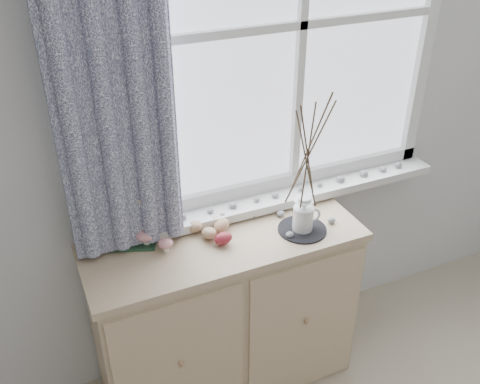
{
  "coord_description": "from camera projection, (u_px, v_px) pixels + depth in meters",
  "views": [
    {
      "loc": [
        -0.84,
        0.06,
        2.19
      ],
      "look_at": [
        -0.1,
        1.7,
        1.1
      ],
      "focal_mm": 40.0,
      "sensor_mm": 36.0,
      "label": 1
    }
  ],
  "objects": [
    {
      "name": "sideboard",
      "position": [
        226.0,
        314.0,
        2.48
      ],
      "size": [
        1.2,
        0.45,
        0.85
      ],
      "color": "#C1B187",
      "rests_on": "ground"
    },
    {
      "name": "botanical_book",
      "position": [
        116.0,
        224.0,
        2.14
      ],
      "size": [
        0.38,
        0.25,
        0.25
      ],
      "primitive_type": null,
      "rotation": [
        0.0,
        0.0,
        -0.36
      ],
      "color": "#20432A",
      "rests_on": "sideboard"
    },
    {
      "name": "toadstool_cluster",
      "position": [
        151.0,
        237.0,
        2.19
      ],
      "size": [
        0.14,
        0.15,
        0.09
      ],
      "color": "white",
      "rests_on": "sideboard"
    },
    {
      "name": "wooden_eggs",
      "position": [
        212.0,
        231.0,
        2.26
      ],
      "size": [
        0.17,
        0.18,
        0.08
      ],
      "color": "tan",
      "rests_on": "sideboard"
    },
    {
      "name": "songbird_figurine",
      "position": [
        216.0,
        221.0,
        2.33
      ],
      "size": [
        0.12,
        0.07,
        0.06
      ],
      "primitive_type": null,
      "rotation": [
        0.0,
        0.0,
        0.21
      ],
      "color": "silver",
      "rests_on": "sideboard"
    },
    {
      "name": "crocheted_doily",
      "position": [
        302.0,
        229.0,
        2.32
      ],
      "size": [
        0.21,
        0.21,
        0.01
      ],
      "primitive_type": "cylinder",
      "color": "black",
      "rests_on": "sideboard"
    },
    {
      "name": "twig_pitcher",
      "position": [
        308.0,
        151.0,
        2.12
      ],
      "size": [
        0.3,
        0.3,
        0.67
      ],
      "rotation": [
        0.0,
        0.0,
        -0.36
      ],
      "color": "silver",
      "rests_on": "crocheted_doily"
    },
    {
      "name": "sideboard_pebbles",
      "position": [
        288.0,
        221.0,
        2.36
      ],
      "size": [
        0.34,
        0.23,
        0.03
      ],
      "color": "#9B9B9E",
      "rests_on": "sideboard"
    }
  ]
}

